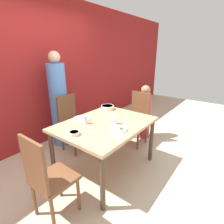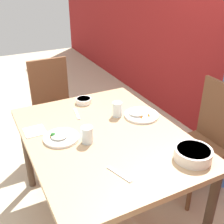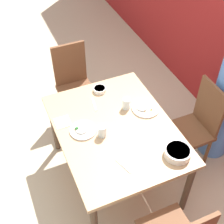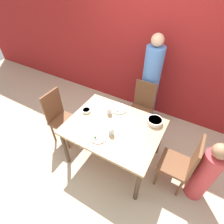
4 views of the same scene
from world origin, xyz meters
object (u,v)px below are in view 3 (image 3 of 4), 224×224
Objects in this scene: bowl_curry at (178,152)px; glass_water_tall at (126,104)px; chair_adult_spot at (196,124)px; plate_rice_adult at (145,108)px.

bowl_curry is 0.69m from glass_water_tall.
plate_rice_adult is at bearing -112.38° from chair_adult_spot.
bowl_curry is at bearing 12.32° from glass_water_tall.
plate_rice_adult is at bearing 61.79° from glass_water_tall.
plate_rice_adult is (-0.59, 0.01, -0.02)m from bowl_curry.
plate_rice_adult is 2.30× the size of glass_water_tall.
chair_adult_spot is 0.69m from bowl_curry.
glass_water_tall is at bearing -118.21° from plate_rice_adult.
bowl_curry is 0.85× the size of plate_rice_adult.
glass_water_tall reaches higher than bowl_curry.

